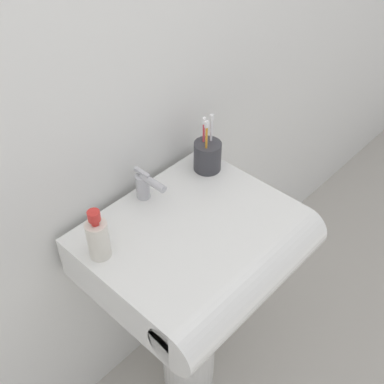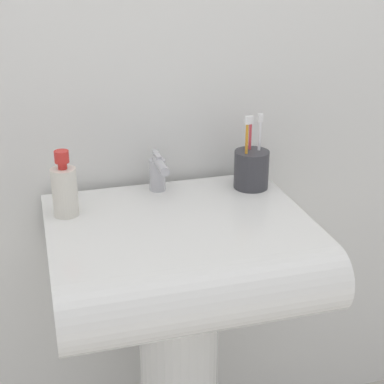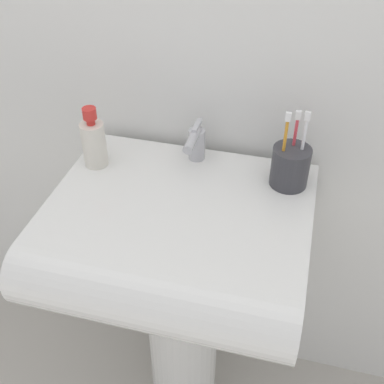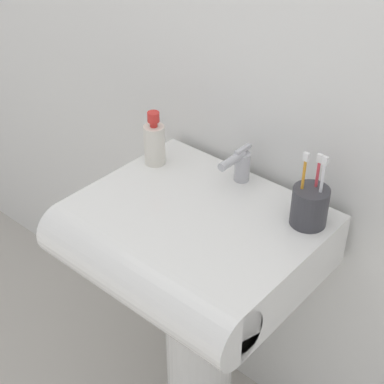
# 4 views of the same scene
# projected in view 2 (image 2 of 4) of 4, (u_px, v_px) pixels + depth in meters

# --- Properties ---
(wall_back) EXTENTS (5.00, 0.05, 2.40)m
(wall_back) POSITION_uv_depth(u_px,v_px,m) (149.00, 36.00, 1.40)
(wall_back) COLOR silver
(wall_back) RESTS_ON ground
(sink_basin) EXTENTS (0.58, 0.50, 0.14)m
(sink_basin) POSITION_uv_depth(u_px,v_px,m) (184.00, 257.00, 1.29)
(sink_basin) COLOR white
(sink_basin) RESTS_ON sink_pedestal
(faucet) EXTENTS (0.04, 0.12, 0.10)m
(faucet) POSITION_uv_depth(u_px,v_px,m) (158.00, 172.00, 1.43)
(faucet) COLOR #B7B7BC
(faucet) RESTS_ON sink_basin
(toothbrush_cup) EXTENTS (0.09, 0.09, 0.19)m
(toothbrush_cup) POSITION_uv_depth(u_px,v_px,m) (251.00, 169.00, 1.46)
(toothbrush_cup) COLOR #38383D
(toothbrush_cup) RESTS_ON sink_basin
(soap_bottle) EXTENTS (0.06, 0.06, 0.15)m
(soap_bottle) POSITION_uv_depth(u_px,v_px,m) (65.00, 189.00, 1.31)
(soap_bottle) COLOR silver
(soap_bottle) RESTS_ON sink_basin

